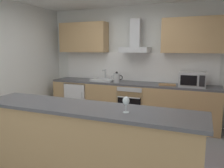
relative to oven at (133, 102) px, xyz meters
The scene contains 14 objects.
ground 1.71m from the oven, 92.71° to the right, with size 5.24×4.98×0.02m, color gray.
wall_back 0.94m from the oven, 100.82° to the left, with size 5.24×0.12×2.60m, color silver.
backsplash_tile 0.84m from the oven, 103.08° to the left, with size 3.60×0.02×0.66m, color white.
counter_back 0.08m from the oven, 161.29° to the left, with size 3.73×0.60×0.90m.
counter_island 2.38m from the oven, 87.51° to the right, with size 2.83×0.64×0.96m.
upper_cabinets 1.46m from the oven, 113.78° to the left, with size 3.68×0.32×0.70m.
oven is the anchor object (origin of this frame).
refrigerator 1.35m from the oven, behind, with size 0.58×0.60×0.85m.
microwave 1.36m from the oven, ahead, with size 0.50×0.38×0.30m.
sink 0.87m from the oven, behind, with size 0.50×0.40×0.26m.
kettle 0.66m from the oven, behind, with size 0.29×0.15×0.24m.
range_hood 1.33m from the oven, 90.00° to the left, with size 0.62×0.45×0.72m.
wine_glass 2.59m from the oven, 74.89° to the right, with size 0.08×0.08×0.18m.
chopping_board 0.87m from the oven, ahead, with size 0.34×0.22×0.02m, color #9E7247.
Camera 1 is at (1.48, -3.00, 1.66)m, focal length 35.59 mm.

